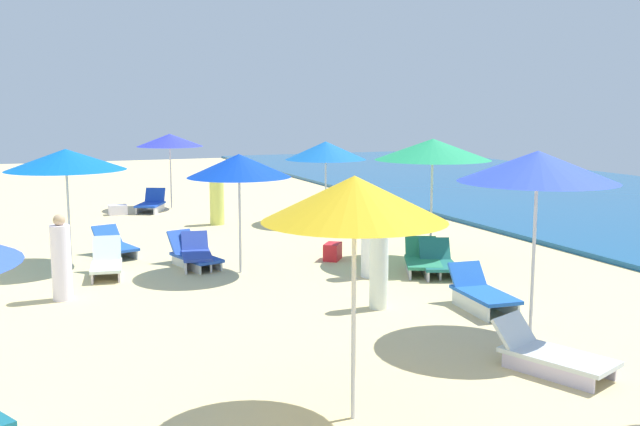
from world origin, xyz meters
TOP-DOWN VIEW (x-y plane):
  - umbrella_0 at (-1.12, 4.89)m, footprint 2.45×2.45m
  - lounge_chair_0_0 at (-1.76, 5.85)m, footprint 1.44×0.93m
  - lounge_chair_0_1 at (0.10, 5.49)m, footprint 1.39×0.74m
  - umbrella_1 at (7.91, 7.27)m, footprint 1.96×1.96m
  - umbrella_3 at (-4.34, 12.03)m, footprint 2.30×2.30m
  - lounge_chair_3_0 at (-4.52, 13.00)m, footprint 1.59×1.25m
  - umbrella_4 at (-8.89, 8.46)m, footprint 2.12×2.12m
  - lounge_chair_4_0 at (-8.34, 7.71)m, footprint 1.45×1.15m
  - umbrella_5 at (0.80, 8.04)m, footprint 2.07×2.07m
  - lounge_chair_5_0 at (-0.03, 7.32)m, footprint 1.40×0.77m
  - lounge_chair_5_1 at (-0.10, 7.27)m, footprint 1.63×0.94m
  - umbrella_6 at (1.34, 12.13)m, footprint 2.47×2.47m
  - lounge_chair_6_0 at (2.49, 11.62)m, footprint 1.37×1.04m
  - lounge_chair_6_1 at (2.18, 11.45)m, footprint 1.52×1.18m
  - umbrella_8 at (6.39, 10.82)m, footprint 2.25×2.25m
  - lounge_chair_8_0 at (7.59, 10.18)m, footprint 1.64×1.16m
  - lounge_chair_8_1 at (4.90, 11.00)m, footprint 1.49×0.74m
  - beachgoer_2 at (1.63, 4.60)m, footprint 0.42×0.42m
  - beachgoer_3 at (-5.17, 9.05)m, footprint 0.49×0.49m
  - beachgoer_4 at (4.16, 9.46)m, footprint 0.37×0.37m
  - beachgoer_6 at (2.10, 10.32)m, footprint 0.51×0.51m
  - cooler_box_0 at (0.40, 10.23)m, footprint 0.59×0.55m
  - cooler_box_1 at (-8.11, 6.66)m, footprint 0.40×0.55m

SIDE VIEW (x-z plane):
  - cooler_box_1 at x=-8.11m, z-range 0.00..0.30m
  - cooler_box_0 at x=0.40m, z-range 0.00..0.37m
  - lounge_chair_8_0 at x=7.59m, z-range -0.08..0.53m
  - lounge_chair_5_1 at x=-0.10m, z-range -0.11..0.58m
  - lounge_chair_0_0 at x=-1.76m, z-range -0.08..0.56m
  - lounge_chair_6_1 at x=2.18m, z-range -0.08..0.57m
  - lounge_chair_6_0 at x=2.49m, z-range -0.09..0.58m
  - lounge_chair_0_1 at x=0.10m, z-range -0.11..0.61m
  - lounge_chair_4_0 at x=-8.34m, z-range -0.10..0.61m
  - lounge_chair_5_0 at x=-0.03m, z-range -0.07..0.60m
  - lounge_chair_3_0 at x=-4.52m, z-range -0.09..0.63m
  - lounge_chair_8_1 at x=4.90m, z-range -0.07..0.62m
  - beachgoer_3 at x=-5.17m, z-range -0.07..1.45m
  - beachgoer_2 at x=1.63m, z-range -0.06..1.45m
  - beachgoer_6 at x=2.10m, z-range -0.07..1.47m
  - beachgoer_4 at x=4.16m, z-range -0.04..1.54m
  - umbrella_3 at x=-4.34m, z-range 0.90..3.23m
  - umbrella_5 at x=0.80m, z-range 0.97..3.36m
  - umbrella_4 at x=-8.89m, z-range 1.01..3.43m
  - umbrella_0 at x=-1.12m, z-range 1.01..3.47m
  - umbrella_1 at x=7.91m, z-range 1.08..3.73m
  - umbrella_6 at x=1.34m, z-range 1.10..3.75m
  - umbrella_8 at x=6.39m, z-range 1.14..3.87m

